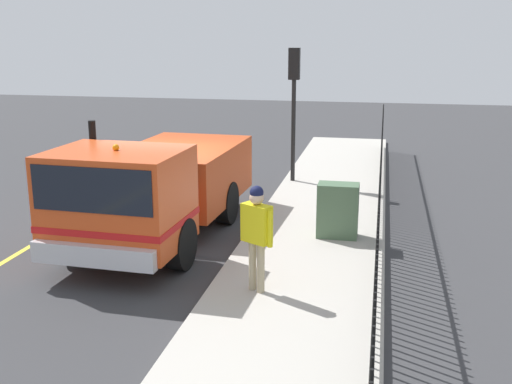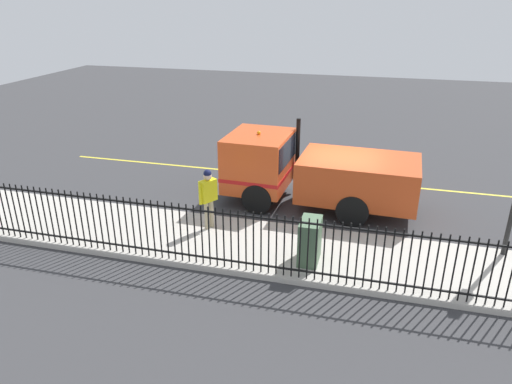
# 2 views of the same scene
# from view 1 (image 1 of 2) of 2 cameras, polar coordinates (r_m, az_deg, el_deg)

# --- Properties ---
(ground_plane) EXTENTS (53.57, 53.57, 0.00)m
(ground_plane) POSITION_cam_1_polar(r_m,az_deg,el_deg) (13.97, -8.51, -3.24)
(ground_plane) COLOR #38383A
(ground_plane) RESTS_ON ground
(sidewalk_slab) EXTENTS (2.85, 24.35, 0.13)m
(sidewalk_slab) POSITION_cam_1_polar(r_m,az_deg,el_deg) (13.21, 5.56, -3.89)
(sidewalk_slab) COLOR #B7B2A8
(sidewalk_slab) RESTS_ON ground
(lane_marking) EXTENTS (0.12, 21.91, 0.01)m
(lane_marking) POSITION_cam_1_polar(r_m,az_deg,el_deg) (14.86, -16.61, -2.60)
(lane_marking) COLOR yellow
(lane_marking) RESTS_ON ground
(work_truck) EXTENTS (2.60, 6.19, 2.56)m
(work_truck) POSITION_cam_1_polar(r_m,az_deg,el_deg) (12.65, -9.46, 0.67)
(work_truck) COLOR #D84C1E
(work_truck) RESTS_ON ground
(worker_standing) EXTENTS (0.57, 0.44, 1.76)m
(worker_standing) POSITION_cam_1_polar(r_m,az_deg,el_deg) (9.84, 0.06, -3.28)
(worker_standing) COLOR yellow
(worker_standing) RESTS_ON sidewalk_slab
(iron_fence) EXTENTS (0.04, 20.73, 1.57)m
(iron_fence) POSITION_cam_1_polar(r_m,az_deg,el_deg) (12.90, 11.27, -0.56)
(iron_fence) COLOR black
(iron_fence) RESTS_ON sidewalk_slab
(traffic_light_near) EXTENTS (0.30, 0.22, 3.68)m
(traffic_light_near) POSITION_cam_1_polar(r_m,az_deg,el_deg) (17.23, 3.51, 9.60)
(traffic_light_near) COLOR black
(traffic_light_near) RESTS_ON sidewalk_slab
(utility_cabinet) EXTENTS (0.83, 0.49, 1.12)m
(utility_cabinet) POSITION_cam_1_polar(r_m,az_deg,el_deg) (12.74, 7.53, -1.69)
(utility_cabinet) COLOR #4C6B4C
(utility_cabinet) RESTS_ON sidewalk_slab
(traffic_cone) EXTENTS (0.50, 0.50, 0.72)m
(traffic_cone) POSITION_cam_1_polar(r_m,az_deg,el_deg) (16.71, -11.98, 0.82)
(traffic_cone) COLOR orange
(traffic_cone) RESTS_ON ground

